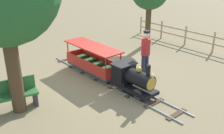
{
  "coord_description": "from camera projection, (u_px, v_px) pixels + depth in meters",
  "views": [
    {
      "loc": [
        5.04,
        6.13,
        3.73
      ],
      "look_at": [
        0.0,
        0.36,
        0.55
      ],
      "focal_mm": 41.8,
      "sensor_mm": 36.0,
      "label": 1
    }
  ],
  "objects": [
    {
      "name": "ground_plane",
      "position": [
        105.0,
        79.0,
        8.75
      ],
      "size": [
        60.0,
        60.0,
        0.0
      ],
      "primitive_type": "plane",
      "color": "#8C7A56"
    },
    {
      "name": "track",
      "position": [
        110.0,
        81.0,
        8.58
      ],
      "size": [
        0.73,
        6.05,
        0.04
      ],
      "color": "gray",
      "rests_on": "ground_plane"
    },
    {
      "name": "locomotive",
      "position": [
        133.0,
        78.0,
        7.68
      ],
      "size": [
        0.69,
        1.44,
        1.03
      ],
      "color": "black",
      "rests_on": "ground_plane"
    },
    {
      "name": "passenger_car",
      "position": [
        93.0,
        62.0,
        9.05
      ],
      "size": [
        0.79,
        2.35,
        0.97
      ],
      "color": "#3F3F3F",
      "rests_on": "ground_plane"
    },
    {
      "name": "conductor_person",
      "position": [
        146.0,
        50.0,
        8.55
      ],
      "size": [
        0.3,
        0.3,
        1.62
      ],
      "color": "#282D47",
      "rests_on": "ground_plane"
    },
    {
      "name": "park_bench",
      "position": [
        12.0,
        95.0,
        6.85
      ],
      "size": [
        1.35,
        0.65,
        0.82
      ],
      "color": "#2D6B33",
      "rests_on": "ground_plane"
    },
    {
      "name": "fence_section",
      "position": [
        199.0,
        38.0,
        11.59
      ],
      "size": [
        0.08,
        7.13,
        0.9
      ],
      "color": "tan",
      "rests_on": "ground_plane"
    }
  ]
}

